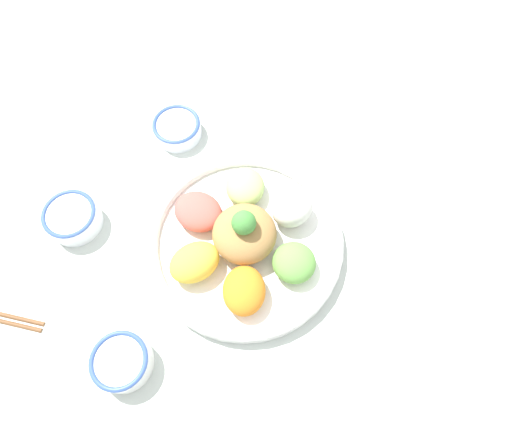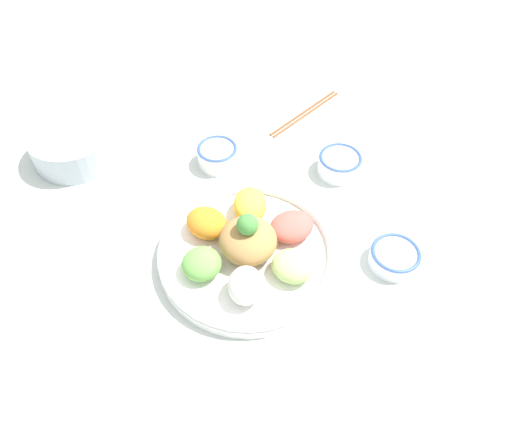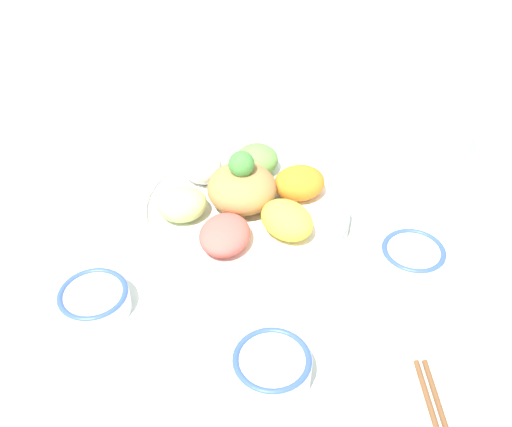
{
  "view_description": "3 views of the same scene",
  "coord_description": "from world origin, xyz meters",
  "views": [
    {
      "loc": [
        -0.17,
        -0.13,
        0.68
      ],
      "look_at": [
        0.07,
        0.04,
        0.05
      ],
      "focal_mm": 30.0,
      "sensor_mm": 36.0,
      "label": 1
    },
    {
      "loc": [
        0.53,
        -0.17,
        0.74
      ],
      "look_at": [
        -0.01,
        0.06,
        0.07
      ],
      "focal_mm": 35.0,
      "sensor_mm": 36.0,
      "label": 2
    },
    {
      "loc": [
        -0.21,
        0.68,
        0.6
      ],
      "look_at": [
        -0.0,
        0.07,
        0.04
      ],
      "focal_mm": 42.0,
      "sensor_mm": 36.0,
      "label": 3
    }
  ],
  "objects": [
    {
      "name": "salad_platter",
      "position": [
        0.03,
        0.03,
        0.03
      ],
      "size": [
        0.32,
        0.32,
        0.12
      ],
      "color": "white",
      "rests_on": "ground_plane"
    },
    {
      "name": "serving_spoon_main",
      "position": [
        -0.05,
        -0.42,
        0.0
      ],
      "size": [
        0.06,
        0.12,
        0.01
      ],
      "rotation": [
        0.0,
        0.0,
        4.34
      ],
      "color": "beige",
      "rests_on": "ground_plane"
    },
    {
      "name": "ground_plane",
      "position": [
        0.0,
        0.0,
        0.0
      ],
      "size": [
        2.4,
        2.4,
        0.0
      ],
      "primitive_type": "plane",
      "color": "silver"
    },
    {
      "name": "sauce_bowl_dark",
      "position": [
        -0.23,
        0.07,
        0.02
      ],
      "size": [
        0.09,
        0.09,
        0.04
      ],
      "color": "white",
      "rests_on": "ground_plane"
    },
    {
      "name": "rice_bowl_blue",
      "position": [
        0.14,
        0.27,
        0.02
      ],
      "size": [
        0.09,
        0.09,
        0.03
      ],
      "color": "white",
      "rests_on": "ground_plane"
    },
    {
      "name": "sauce_bowl_red",
      "position": [
        -0.1,
        0.29,
        0.02
      ],
      "size": [
        0.09,
        0.09,
        0.04
      ],
      "color": "white",
      "rests_on": "ground_plane"
    }
  ]
}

